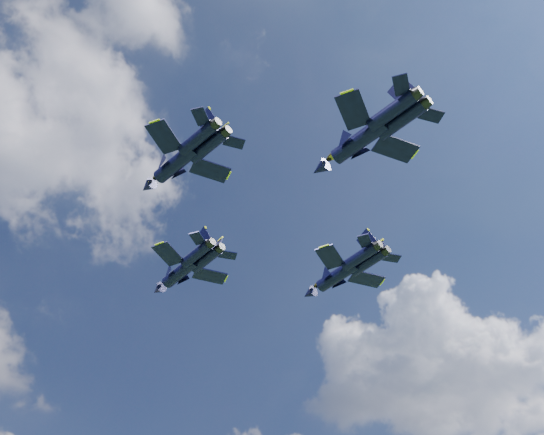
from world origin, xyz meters
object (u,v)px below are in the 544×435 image
Objects in this scene: jet_right at (335,276)px; jet_slot at (356,143)px; jet_left at (174,165)px; jet_lead at (179,273)px.

jet_right is 25.79m from jet_slot.
jet_right reaches higher than jet_left.
jet_left is 0.88× the size of jet_slot.
jet_right is (31.28, 8.54, 2.31)m from jet_left.
jet_right is 0.97× the size of jet_slot.
jet_slot is (-13.85, -21.75, 0.25)m from jet_right.
jet_left is 32.51m from jet_right.
jet_right is at bearing -44.13° from jet_lead.
jet_slot reaches higher than jet_left.
jet_lead is 25.72m from jet_left.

